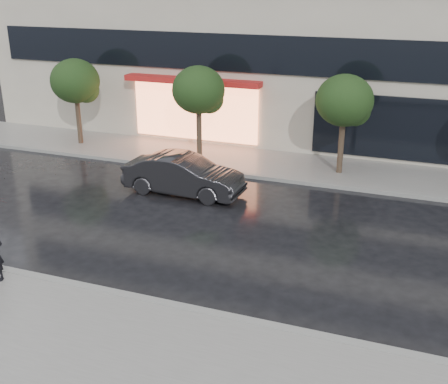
% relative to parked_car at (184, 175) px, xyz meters
% --- Properties ---
extents(ground, '(120.00, 120.00, 0.00)m').
position_rel_parked_car_xyz_m(ground, '(1.94, -6.00, -0.72)').
color(ground, black).
rests_on(ground, ground).
extents(sidewalk_near, '(60.00, 4.50, 0.12)m').
position_rel_parked_car_xyz_m(sidewalk_near, '(1.94, -9.25, -0.66)').
color(sidewalk_near, slate).
rests_on(sidewalk_near, ground).
extents(sidewalk_far, '(60.00, 3.50, 0.12)m').
position_rel_parked_car_xyz_m(sidewalk_far, '(1.94, 4.25, -0.66)').
color(sidewalk_far, slate).
rests_on(sidewalk_far, ground).
extents(curb_near, '(60.00, 0.25, 0.14)m').
position_rel_parked_car_xyz_m(curb_near, '(1.94, -7.00, -0.65)').
color(curb_near, gray).
rests_on(curb_near, ground).
extents(curb_far, '(60.00, 0.25, 0.14)m').
position_rel_parked_car_xyz_m(curb_far, '(1.94, 2.50, -0.65)').
color(curb_far, gray).
rests_on(curb_far, ground).
extents(tree_far_west, '(2.20, 2.20, 3.99)m').
position_rel_parked_car_xyz_m(tree_far_west, '(-7.00, 4.03, 2.20)').
color(tree_far_west, '#33261C').
rests_on(tree_far_west, ground).
extents(tree_mid_west, '(2.20, 2.20, 3.99)m').
position_rel_parked_car_xyz_m(tree_mid_west, '(-1.00, 4.03, 2.20)').
color(tree_mid_west, '#33261C').
rests_on(tree_mid_west, ground).
extents(tree_mid_east, '(2.20, 2.20, 3.99)m').
position_rel_parked_car_xyz_m(tree_mid_east, '(5.00, 4.03, 2.20)').
color(tree_mid_east, '#33261C').
rests_on(tree_mid_east, ground).
extents(parked_car, '(4.41, 1.67, 1.44)m').
position_rel_parked_car_xyz_m(parked_car, '(0.00, 0.00, 0.00)').
color(parked_car, black).
rests_on(parked_car, ground).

